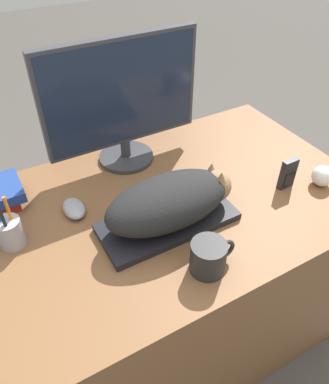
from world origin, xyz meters
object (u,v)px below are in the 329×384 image
at_px(cat, 173,200).
at_px(pen_cup, 10,232).
at_px(coffee_mug, 209,257).
at_px(computer_mouse, 74,208).
at_px(keyboard, 168,222).
at_px(monitor, 122,99).
at_px(baseball, 323,176).
at_px(phone, 288,174).

relative_size(cat, pen_cup, 1.92).
bearing_deg(coffee_mug, pen_cup, 141.54).
bearing_deg(computer_mouse, keyboard, -39.62).
relative_size(monitor, baseball, 7.59).
distance_m(pen_cup, baseball, 1.00).
xyz_separation_m(coffee_mug, phone, (0.42, 0.16, 0.01)).
bearing_deg(pen_cup, monitor, 25.81).
height_order(monitor, pen_cup, monitor).
xyz_separation_m(computer_mouse, phone, (0.66, -0.22, 0.04)).
xyz_separation_m(keyboard, computer_mouse, (-0.23, 0.19, 0.01)).
relative_size(computer_mouse, pen_cup, 0.48).
relative_size(computer_mouse, coffee_mug, 0.80).
bearing_deg(keyboard, cat, 0.00).
distance_m(cat, pen_cup, 0.46).
bearing_deg(cat, phone, -4.97).
distance_m(pen_cup, phone, 0.88).
relative_size(cat, phone, 3.75).
height_order(keyboard, monitor, monitor).
bearing_deg(pen_cup, coffee_mug, -38.46).
xyz_separation_m(monitor, pen_cup, (-0.46, -0.22, -0.19)).
bearing_deg(baseball, monitor, 138.27).
height_order(computer_mouse, phone, phone).
bearing_deg(phone, keyboard, 175.21).
relative_size(coffee_mug, pen_cup, 0.60).
xyz_separation_m(monitor, baseball, (0.51, -0.46, -0.21)).
height_order(pen_cup, baseball, pen_cup).
xyz_separation_m(cat, phone, (0.42, -0.04, -0.04)).
height_order(keyboard, phone, phone).
height_order(keyboard, computer_mouse, computer_mouse).
bearing_deg(cat, keyboard, -180.00).
xyz_separation_m(cat, monitor, (0.02, 0.37, 0.15)).
relative_size(cat, baseball, 5.67).
distance_m(keyboard, baseball, 0.55).
bearing_deg(cat, computer_mouse, 142.26).
relative_size(monitor, computer_mouse, 5.35).
height_order(coffee_mug, pen_cup, pen_cup).
bearing_deg(monitor, computer_mouse, -145.30).
relative_size(keyboard, computer_mouse, 4.05).
bearing_deg(keyboard, monitor, 84.51).
height_order(computer_mouse, coffee_mug, coffee_mug).
xyz_separation_m(keyboard, phone, (0.43, -0.04, 0.04)).
relative_size(cat, coffee_mug, 3.18).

